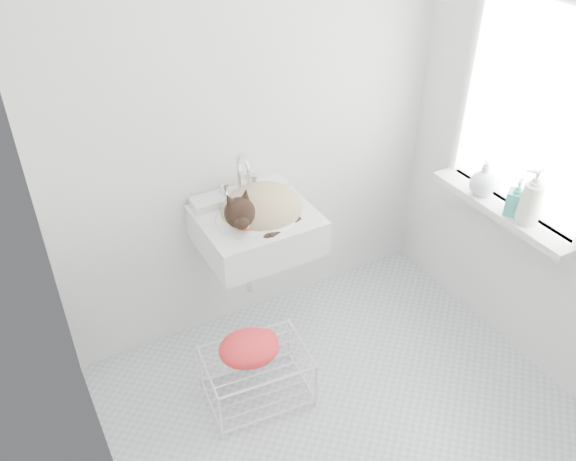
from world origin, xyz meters
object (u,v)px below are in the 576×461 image
bottle_b (512,214)px  bottle_c (481,194)px  wire_rack (257,376)px  cat (260,208)px  bottle_a (525,222)px  sink (256,214)px

bottle_b → bottle_c: (0.00, 0.22, 0.00)m
wire_rack → bottle_b: size_ratio=2.62×
cat → bottle_a: bearing=-35.6°
wire_rack → bottle_c: 1.51m
bottle_a → bottle_b: 0.08m
bottle_b → bottle_c: size_ratio=1.05×
wire_rack → bottle_a: 1.54m
cat → bottle_c: size_ratio=2.50×
wire_rack → bottle_c: bottle_c is taller
sink → wire_rack: bearing=-118.7°
bottle_a → bottle_c: size_ratio=1.36×
wire_rack → bottle_a: bearing=-13.5°
sink → bottle_a: (1.12, -0.70, 0.00)m
cat → wire_rack: (-0.22, -0.37, -0.74)m
bottle_a → cat: bearing=148.4°
sink → wire_rack: sink is taller
sink → cat: bearing=-54.3°
bottle_c → wire_rack: bearing=179.4°
bottle_a → bottle_c: bearing=90.0°
bottle_b → bottle_c: 0.22m
cat → bottle_c: cat is taller
bottle_a → bottle_c: 0.30m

